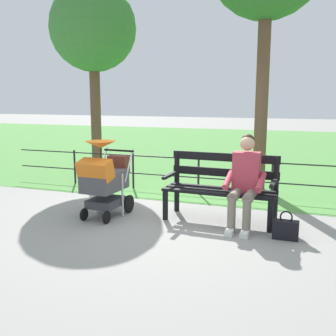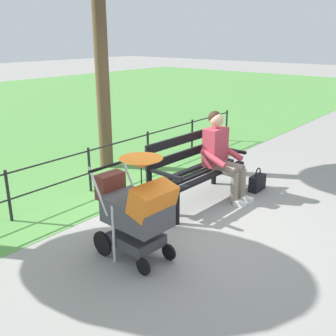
{
  "view_description": "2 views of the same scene",
  "coord_description": "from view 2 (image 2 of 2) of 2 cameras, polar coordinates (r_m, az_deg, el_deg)",
  "views": [
    {
      "loc": [
        -1.86,
        5.4,
        1.76
      ],
      "look_at": [
        0.06,
        -0.01,
        0.74
      ],
      "focal_mm": 42.09,
      "sensor_mm": 36.0,
      "label": 1
    },
    {
      "loc": [
        3.63,
        2.97,
        2.3
      ],
      "look_at": [
        0.2,
        0.16,
        0.8
      ],
      "focal_mm": 42.06,
      "sensor_mm": 36.0,
      "label": 2
    }
  ],
  "objects": [
    {
      "name": "person_on_bench",
      "position": [
        5.75,
        7.73,
        2.17
      ],
      "size": [
        0.55,
        0.74,
        1.28
      ],
      "color": "slate",
      "rests_on": "ground"
    },
    {
      "name": "park_bench",
      "position": [
        5.62,
        3.77,
        0.29
      ],
      "size": [
        1.62,
        0.66,
        0.96
      ],
      "color": "black",
      "rests_on": "ground"
    },
    {
      "name": "ground_plane",
      "position": [
        5.22,
        -0.02,
        -7.41
      ],
      "size": [
        60.0,
        60.0,
        0.0
      ],
      "primitive_type": "plane",
      "color": "gray"
    },
    {
      "name": "handbag",
      "position": [
        6.27,
        12.82,
        -2.05
      ],
      "size": [
        0.32,
        0.14,
        0.37
      ],
      "color": "black",
      "rests_on": "ground"
    },
    {
      "name": "stroller",
      "position": [
        4.13,
        -4.49,
        -5.74
      ],
      "size": [
        0.55,
        0.91,
        1.15
      ],
      "color": "black",
      "rests_on": "ground"
    },
    {
      "name": "park_fence",
      "position": [
        6.26,
        -9.37,
        1.01
      ],
      "size": [
        8.0,
        0.04,
        0.7
      ],
      "color": "black",
      "rests_on": "ground"
    }
  ]
}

